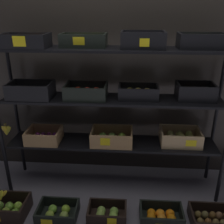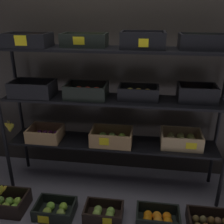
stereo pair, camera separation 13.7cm
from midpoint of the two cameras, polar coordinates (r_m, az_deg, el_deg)
The scene contains 8 objects.
ground_plane at distance 2.60m, azimuth 1.57°, elevation -15.81°, with size 10.00×10.00×0.00m, color slate.
storefront_wall at distance 2.43m, azimuth 2.94°, elevation 15.43°, with size 4.30×0.12×2.63m, color #2D2823.
display_rack at distance 2.16m, azimuth 1.79°, elevation 3.77°, with size 2.02×0.37×1.44m.
crate_ground_apple_green at distance 2.46m, azimuth -21.01°, elevation -18.68°, with size 0.35×0.25×0.14m.
crate_ground_left_apple_green at distance 2.31m, azimuth -10.85°, elevation -20.82°, with size 0.33×0.24×0.11m.
crate_ground_center_apple_green at distance 2.24m, azimuth 0.01°, elevation -21.81°, with size 0.32×0.21×0.11m.
crate_ground_orange at distance 2.24m, azimuth 12.07°, elevation -22.41°, with size 0.35×0.22×0.12m.
banana_bunch_loose at distance 2.38m, azimuth -22.36°, elevation -15.80°, with size 0.15×0.05×0.14m.
Camera 2 is at (0.28, -2.02, 1.61)m, focal length 40.70 mm.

